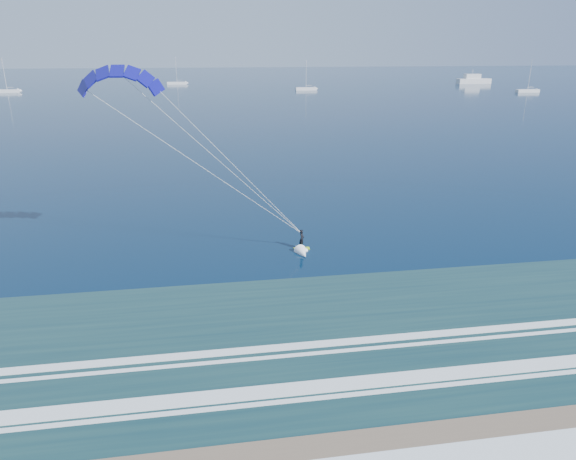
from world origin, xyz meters
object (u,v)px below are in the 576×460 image
at_px(sailboat_1, 7,91).
at_px(motor_yacht, 473,80).
at_px(sailboat_3, 306,89).
at_px(kitesurfer_rig, 216,159).
at_px(sailboat_2, 177,83).
at_px(sailboat_4, 528,91).

bearing_deg(sailboat_1, motor_yacht, 5.48).
height_order(motor_yacht, sailboat_1, sailboat_1).
bearing_deg(sailboat_3, sailboat_1, 176.46).
xyz_separation_m(kitesurfer_rig, sailboat_2, (-13.11, 217.48, -7.95)).
relative_size(kitesurfer_rig, sailboat_2, 1.50).
relative_size(motor_yacht, sailboat_2, 1.31).
height_order(motor_yacht, sailboat_4, sailboat_4).
xyz_separation_m(kitesurfer_rig, motor_yacht, (128.42, 200.66, -6.87)).
distance_m(sailboat_3, sailboat_4, 87.14).
bearing_deg(motor_yacht, sailboat_4, -94.31).
relative_size(sailboat_3, sailboat_4, 0.97).
relative_size(motor_yacht, sailboat_3, 1.37).
height_order(sailboat_1, sailboat_4, sailboat_1).
xyz_separation_m(sailboat_1, sailboat_2, (63.44, 36.48, -0.01)).
bearing_deg(sailboat_2, motor_yacht, -6.78).
bearing_deg(sailboat_3, motor_yacht, 17.07).
height_order(sailboat_2, sailboat_4, sailboat_2).
relative_size(kitesurfer_rig, motor_yacht, 1.15).
bearing_deg(sailboat_3, sailboat_4, -15.79).
xyz_separation_m(motor_yacht, sailboat_4, (-3.81, -50.63, -1.08)).
distance_m(motor_yacht, sailboat_1, 205.91).
relative_size(sailboat_2, sailboat_3, 1.04).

